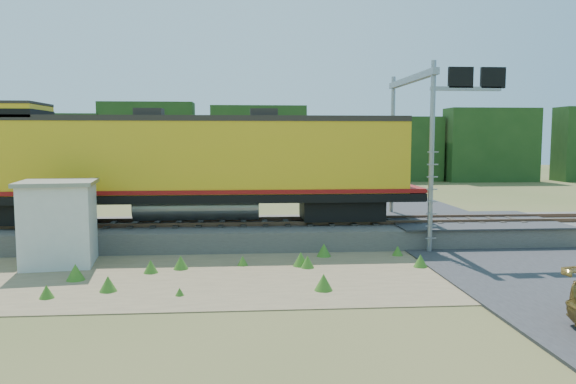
{
  "coord_description": "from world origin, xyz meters",
  "views": [
    {
      "loc": [
        -2.65,
        -17.34,
        4.38
      ],
      "look_at": [
        -1.06,
        3.0,
        2.4
      ],
      "focal_mm": 35.0,
      "sensor_mm": 36.0,
      "label": 1
    }
  ],
  "objects": [
    {
      "name": "ground",
      "position": [
        0.0,
        0.0,
        0.0
      ],
      "size": [
        140.0,
        140.0,
        0.0
      ],
      "primitive_type": "plane",
      "color": "#475123",
      "rests_on": "ground"
    },
    {
      "name": "ballast",
      "position": [
        0.0,
        6.0,
        0.4
      ],
      "size": [
        70.0,
        5.0,
        0.8
      ],
      "primitive_type": "cube",
      "color": "slate",
      "rests_on": "ground"
    },
    {
      "name": "rails",
      "position": [
        0.0,
        6.0,
        0.88
      ],
      "size": [
        70.0,
        1.54,
        0.16
      ],
      "color": "brown",
      "rests_on": "ballast"
    },
    {
      "name": "dirt_shoulder",
      "position": [
        -2.0,
        0.5,
        0.01
      ],
      "size": [
        26.0,
        8.0,
        0.03
      ],
      "primitive_type": "cube",
      "color": "#8C7754",
      "rests_on": "ground"
    },
    {
      "name": "road",
      "position": [
        7.0,
        0.74,
        0.09
      ],
      "size": [
        7.0,
        66.0,
        0.86
      ],
      "color": "#38383A",
      "rests_on": "ground"
    },
    {
      "name": "tree_line_north",
      "position": [
        0.0,
        38.0,
        3.07
      ],
      "size": [
        130.0,
        3.0,
        6.5
      ],
      "color": "#1B3A15",
      "rests_on": "ground"
    },
    {
      "name": "weed_clumps",
      "position": [
        -3.5,
        0.1,
        0.0
      ],
      "size": [
        15.0,
        6.2,
        0.56
      ],
      "primitive_type": null,
      "color": "#3F7722",
      "rests_on": "ground"
    },
    {
      "name": "locomotive",
      "position": [
        -4.9,
        6.0,
        3.34
      ],
      "size": [
        18.66,
        2.85,
        4.81
      ],
      "color": "black",
      "rests_on": "rails"
    },
    {
      "name": "shed",
      "position": [
        -9.0,
        2.23,
        1.48
      ],
      "size": [
        2.77,
        2.77,
        2.92
      ],
      "rotation": [
        0.0,
        0.0,
        0.14
      ],
      "color": "silver",
      "rests_on": "ground"
    },
    {
      "name": "signal_gantry",
      "position": [
        4.72,
        5.33,
        5.41
      ],
      "size": [
        2.86,
        6.2,
        7.22
      ],
      "color": "gray",
      "rests_on": "ground"
    }
  ]
}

